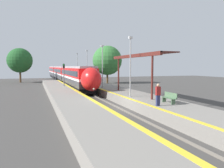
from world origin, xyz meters
The scene contains 16 objects.
ground_plane centered at (0.00, 0.00, 0.00)m, with size 120.00×120.00×0.00m, color #423F3D.
rail_left centered at (-0.72, 0.00, 0.07)m, with size 0.08×90.00×0.15m, color slate.
rail_right centered at (0.72, 0.00, 0.07)m, with size 0.08×90.00×0.15m, color slate.
train centered at (0.00, 37.21, 2.31)m, with size 2.73×61.75×4.03m.
platform_right centered at (3.60, 0.00, 0.46)m, with size 4.04×64.00×0.93m.
platform_left centered at (-3.34, 0.00, 0.46)m, with size 3.51×64.00×0.93m.
platform_bench centered at (3.91, -3.35, 1.40)m, with size 0.44×1.76×0.89m.
person_waiting centered at (2.31, -4.15, 1.83)m, with size 0.36×0.23×1.74m.
railway_signal centered at (-2.40, 15.69, 2.70)m, with size 0.28×0.28×4.41m.
lamppost_near centered at (2.39, 1.27, 4.36)m, with size 0.36×0.20×6.07m.
lamppost_mid centered at (2.39, 10.89, 4.36)m, with size 0.36×0.20×6.07m.
lamppost_far centered at (2.39, 20.50, 4.36)m, with size 0.36×0.20×6.07m.
lamppost_farthest centered at (2.39, 30.12, 4.36)m, with size 0.36×0.20×6.07m.
station_canopy centered at (4.12, 3.23, 5.03)m, with size 2.02×11.59×4.41m.
background_tree_left centered at (-10.09, 40.14, 5.50)m, with size 6.11×6.11×8.57m.
background_tree_right centered at (9.63, 30.46, 5.43)m, with size 6.95×6.95×8.91m.
Camera 1 is at (-6.72, -18.83, 3.99)m, focal length 35.00 mm.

